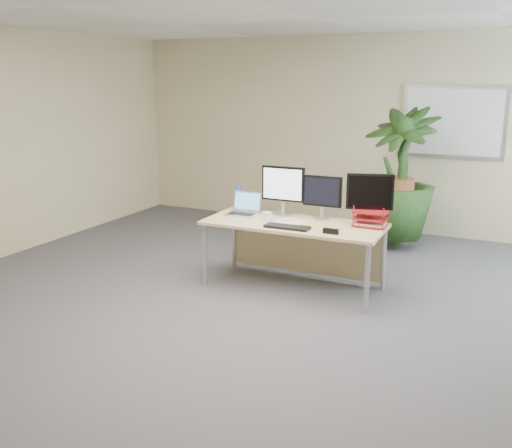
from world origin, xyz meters
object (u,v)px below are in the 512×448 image
at_px(desk, 297,234).
at_px(monitor_right, 322,195).
at_px(monitor_left, 283,188).
at_px(laptop, 244,209).
at_px(floor_plant, 398,190).

bearing_deg(desk, monitor_right, 36.82).
relative_size(desk, monitor_left, 3.48).
bearing_deg(laptop, monitor_left, 17.70).
distance_m(monitor_right, laptop, 0.86).
distance_m(desk, laptop, 0.65).
height_order(floor_plant, laptop, floor_plant).
relative_size(floor_plant, monitor_right, 3.33).
relative_size(monitor_left, monitor_right, 1.15).
bearing_deg(desk, monitor_left, 146.58).
height_order(monitor_left, laptop, monitor_left).
bearing_deg(desk, floor_plant, 70.41).
bearing_deg(laptop, desk, -1.89).
distance_m(monitor_left, laptop, 0.48).
xyz_separation_m(desk, monitor_left, (-0.22, 0.15, 0.44)).
relative_size(monitor_left, laptop, 1.59).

